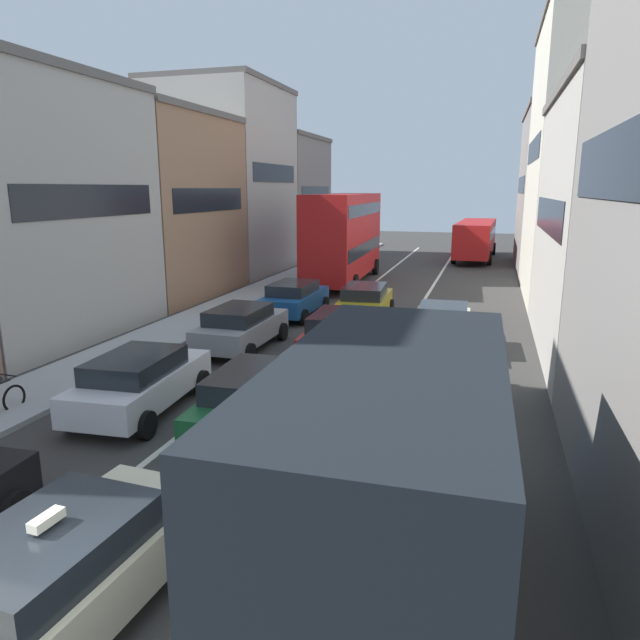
% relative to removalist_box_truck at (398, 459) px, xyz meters
% --- Properties ---
extents(sidewalk_left, '(2.60, 64.00, 0.14)m').
position_rel_removalist_box_truck_xyz_m(sidewalk_left, '(-10.40, 16.93, -1.90)').
color(sidewalk_left, '#ADADAD').
rests_on(sidewalk_left, ground).
extents(lane_stripe_left, '(0.16, 60.00, 0.01)m').
position_rel_removalist_box_truck_xyz_m(lane_stripe_left, '(-5.40, 16.93, -1.97)').
color(lane_stripe_left, silver).
rests_on(lane_stripe_left, ground).
extents(lane_stripe_right, '(0.16, 60.00, 0.01)m').
position_rel_removalist_box_truck_xyz_m(lane_stripe_right, '(-2.00, 16.93, -1.97)').
color(lane_stripe_right, silver).
rests_on(lane_stripe_right, ground).
extents(building_row_left, '(7.20, 43.90, 13.08)m').
position_rel_removalist_box_truck_xyz_m(building_row_left, '(-15.70, 18.07, 3.40)').
color(building_row_left, '#936B5B').
rests_on(building_row_left, ground).
extents(building_row_right, '(7.20, 43.90, 13.38)m').
position_rel_removalist_box_truck_xyz_m(building_row_right, '(6.20, 19.44, 3.55)').
color(building_row_right, gray).
rests_on(building_row_right, ground).
extents(removalist_box_truck, '(2.79, 7.74, 3.58)m').
position_rel_removalist_box_truck_xyz_m(removalist_box_truck, '(0.00, 0.00, 0.00)').
color(removalist_box_truck, navy).
rests_on(removalist_box_truck, ground).
extents(taxi_centre_lane_front, '(2.27, 4.40, 1.66)m').
position_rel_removalist_box_truck_xyz_m(taxi_centre_lane_front, '(-3.79, -1.80, -1.18)').
color(taxi_centre_lane_front, beige).
rests_on(taxi_centre_lane_front, ground).
extents(sedan_centre_lane_second, '(2.18, 4.36, 1.49)m').
position_rel_removalist_box_truck_xyz_m(sedan_centre_lane_second, '(-3.84, 4.42, -1.18)').
color(sedan_centre_lane_second, '#19592D').
rests_on(sedan_centre_lane_second, ground).
extents(wagon_left_lane_second, '(2.29, 4.41, 1.49)m').
position_rel_removalist_box_truck_xyz_m(wagon_left_lane_second, '(-7.02, 4.70, -1.18)').
color(wagon_left_lane_second, silver).
rests_on(wagon_left_lane_second, ground).
extents(hatchback_centre_lane_third, '(2.18, 4.36, 1.49)m').
position_rel_removalist_box_truck_xyz_m(hatchback_centre_lane_third, '(-3.57, 10.71, -1.18)').
color(hatchback_centre_lane_third, '#A51E1E').
rests_on(hatchback_centre_lane_third, ground).
extents(sedan_left_lane_third, '(2.09, 4.31, 1.49)m').
position_rel_removalist_box_truck_xyz_m(sedan_left_lane_third, '(-6.99, 10.58, -1.18)').
color(sedan_left_lane_third, gray).
rests_on(sedan_left_lane_third, ground).
extents(coupe_centre_lane_fourth, '(2.28, 4.40, 1.49)m').
position_rel_removalist_box_truck_xyz_m(coupe_centre_lane_fourth, '(-3.88, 16.09, -1.18)').
color(coupe_centre_lane_fourth, '#B29319').
rests_on(coupe_centre_lane_fourth, ground).
extents(sedan_left_lane_fourth, '(2.11, 4.32, 1.49)m').
position_rel_removalist_box_truck_xyz_m(sedan_left_lane_fourth, '(-6.94, 15.98, -1.18)').
color(sedan_left_lane_fourth, '#194C8C').
rests_on(sedan_left_lane_fourth, ground).
extents(sedan_right_lane_behind_truck, '(2.18, 4.36, 1.49)m').
position_rel_removalist_box_truck_xyz_m(sedan_right_lane_behind_truck, '(-0.13, 6.92, -1.18)').
color(sedan_right_lane_behind_truck, '#759EB7').
rests_on(sedan_right_lane_behind_truck, ground).
extents(wagon_right_lane_far, '(2.17, 4.35, 1.49)m').
position_rel_removalist_box_truck_xyz_m(wagon_right_lane_far, '(-0.44, 12.67, -1.18)').
color(wagon_right_lane_far, beige).
rests_on(wagon_right_lane_far, ground).
extents(bus_mid_queue_primary, '(3.08, 10.58, 5.06)m').
position_rel_removalist_box_truck_xyz_m(bus_mid_queue_primary, '(-7.09, 25.24, 0.86)').
color(bus_mid_queue_primary, '#B21919').
rests_on(bus_mid_queue_primary, ground).
extents(bus_far_queue_secondary, '(3.10, 10.59, 2.90)m').
position_rel_removalist_box_truck_xyz_m(bus_far_queue_secondary, '(-0.18, 39.00, -0.21)').
color(bus_far_queue_secondary, '#B21919').
rests_on(bus_far_queue_secondary, ground).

